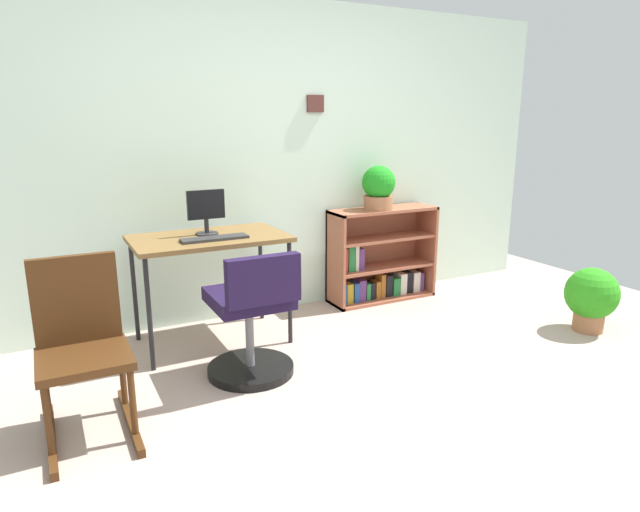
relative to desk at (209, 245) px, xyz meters
name	(u,v)px	position (x,y,z in m)	size (l,w,h in m)	color
ground_plane	(438,441)	(0.60, -1.68, -0.68)	(6.24, 6.24, 0.00)	tan
wall_back	(265,161)	(0.60, 0.47, 0.50)	(5.20, 0.12, 2.36)	silver
desk	(209,245)	(0.00, 0.00, 0.00)	(1.01, 0.61, 0.75)	brown
monitor	(206,211)	(0.01, 0.05, 0.22)	(0.25, 0.15, 0.30)	#262628
keyboard	(215,238)	(0.00, -0.13, 0.07)	(0.43, 0.12, 0.02)	#2A2B2B
office_chair	(252,322)	(0.06, -0.63, -0.34)	(0.52, 0.55, 0.79)	black
rocking_chair	(82,345)	(-0.87, -0.78, -0.24)	(0.42, 0.64, 0.86)	#43250F
bookshelf_low	(378,260)	(1.53, 0.27, -0.35)	(0.93, 0.30, 0.78)	#9C563C
potted_plant_on_shelf	(379,187)	(1.48, 0.22, 0.28)	(0.27, 0.27, 0.36)	#9E6642
potted_plant_floor	(591,296)	(2.48, -1.07, -0.42)	(0.37, 0.37, 0.47)	#9E6642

